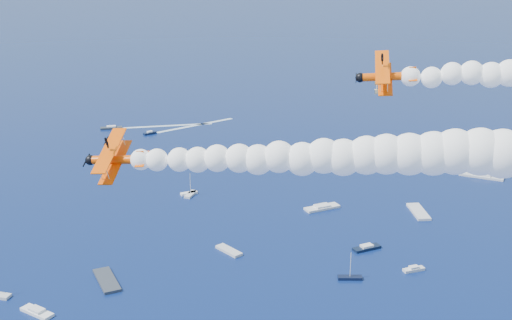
% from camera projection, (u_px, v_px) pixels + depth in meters
% --- Properties ---
extents(biplane_lead, '(9.76, 11.67, 8.71)m').
position_uv_depth(biplane_lead, '(387.00, 77.00, 93.29)').
color(biplane_lead, '#FA5405').
extents(biplane_trail, '(9.72, 11.76, 9.11)m').
position_uv_depth(biplane_trail, '(117.00, 160.00, 87.87)').
color(biplane_trail, '#FD5405').
extents(smoke_trail_trail, '(73.17, 26.30, 12.72)m').
position_uv_depth(smoke_trail_trail, '(401.00, 154.00, 81.17)').
color(smoke_trail_trail, white).
extents(spectator_boats, '(236.01, 153.35, 0.70)m').
position_uv_depth(spectator_boats, '(394.00, 231.00, 189.01)').
color(spectator_boats, black).
rests_on(spectator_boats, ground).
extents(boat_wakes, '(40.02, 167.05, 0.04)m').
position_uv_depth(boat_wakes, '(123.00, 160.00, 248.56)').
color(boat_wakes, white).
rests_on(boat_wakes, ground).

